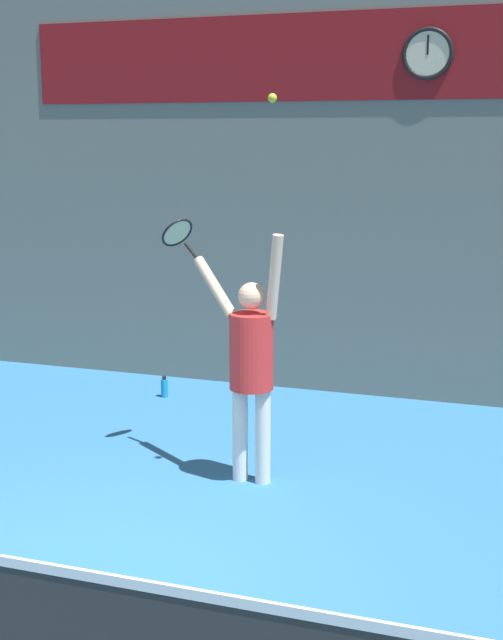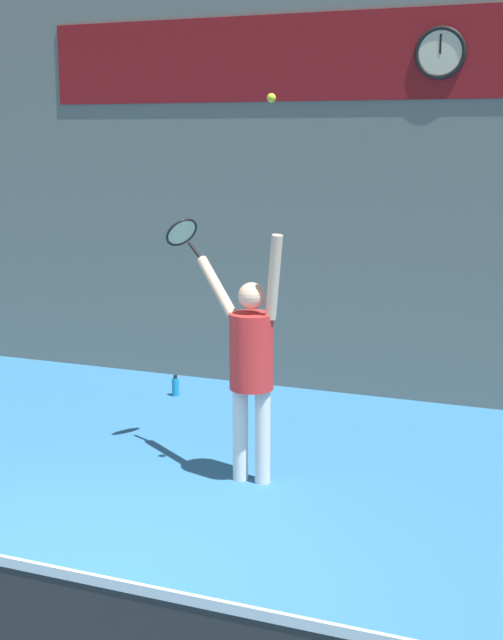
% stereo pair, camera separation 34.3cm
% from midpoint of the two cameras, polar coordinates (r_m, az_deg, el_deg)
% --- Properties ---
extents(ground_plane, '(18.00, 18.00, 0.00)m').
position_cam_midpoint_polar(ground_plane, '(6.05, -13.10, -16.98)').
color(ground_plane, teal).
extents(back_wall, '(18.00, 0.10, 5.00)m').
position_cam_midpoint_polar(back_wall, '(10.01, 1.95, 9.58)').
color(back_wall, slate).
rests_on(back_wall, ground_plane).
extents(sponsor_banner, '(6.31, 0.02, 0.92)m').
position_cam_midpoint_polar(sponsor_banner, '(9.98, 1.90, 16.45)').
color(sponsor_banner, maroon).
extents(scoreboard_clock, '(0.53, 0.05, 0.53)m').
position_cam_midpoint_polar(scoreboard_clock, '(9.64, 10.18, 16.45)').
color(scoreboard_clock, beige).
extents(tennis_player, '(0.96, 0.60, 2.12)m').
position_cam_midpoint_polar(tennis_player, '(7.36, -1.38, -2.49)').
color(tennis_player, white).
rests_on(tennis_player, ground_plane).
extents(tennis_racket, '(0.44, 0.37, 0.36)m').
position_cam_midpoint_polar(tennis_racket, '(7.96, -5.94, 5.47)').
color(tennis_racket, black).
extents(tennis_ball, '(0.07, 0.07, 0.07)m').
position_cam_midpoint_polar(tennis_ball, '(6.97, -0.11, 14.03)').
color(tennis_ball, '#CCDB2D').
extents(water_bottle, '(0.08, 0.08, 0.24)m').
position_cam_midpoint_polar(water_bottle, '(10.06, -6.57, -4.33)').
color(water_bottle, '#198CCC').
rests_on(water_bottle, ground_plane).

